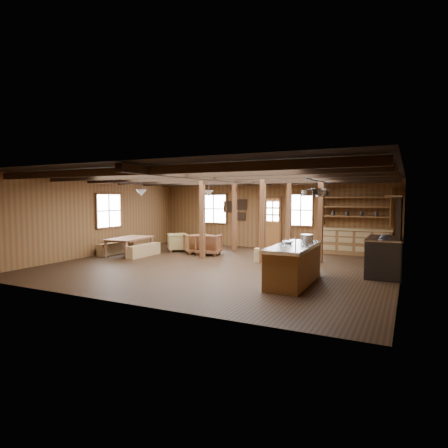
# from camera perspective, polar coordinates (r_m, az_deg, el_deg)

# --- Properties ---
(room) EXTENTS (10.04, 9.04, 2.84)m
(room) POSITION_cam_1_polar(r_m,az_deg,el_deg) (11.38, -0.58, 0.57)
(room) COLOR black
(room) RESTS_ON ground
(ceiling_joists) EXTENTS (9.80, 8.82, 0.18)m
(ceiling_joists) POSITION_cam_1_polar(r_m,az_deg,el_deg) (11.53, -0.18, 6.97)
(ceiling_joists) COLOR black
(ceiling_joists) RESTS_ON ceiling
(timber_posts) EXTENTS (3.95, 2.35, 2.80)m
(timber_posts) POSITION_cam_1_polar(r_m,az_deg,el_deg) (13.07, 5.61, 0.99)
(timber_posts) COLOR #462714
(timber_posts) RESTS_ON floor
(back_door) EXTENTS (1.02, 0.08, 2.15)m
(back_door) POSITION_cam_1_polar(r_m,az_deg,el_deg) (15.50, 6.93, -0.47)
(back_door) COLOR brown
(back_door) RESTS_ON floor
(window_back_left) EXTENTS (1.32, 0.06, 1.32)m
(window_back_left) POSITION_cam_1_polar(r_m,az_deg,el_deg) (16.52, -1.57, 2.33)
(window_back_left) COLOR white
(window_back_left) RESTS_ON wall_back
(window_back_right) EXTENTS (1.02, 0.06, 1.32)m
(window_back_right) POSITION_cam_1_polar(r_m,az_deg,el_deg) (15.09, 11.62, 2.09)
(window_back_right) COLOR white
(window_back_right) RESTS_ON wall_back
(window_left) EXTENTS (0.14, 1.24, 1.32)m
(window_left) POSITION_cam_1_polar(r_m,az_deg,el_deg) (14.68, -17.17, 1.94)
(window_left) COLOR white
(window_left) RESTS_ON wall_back
(notice_boards) EXTENTS (1.08, 0.03, 0.90)m
(notice_boards) POSITION_cam_1_polar(r_m,az_deg,el_deg) (16.03, 1.90, 2.42)
(notice_boards) COLOR silver
(notice_boards) RESTS_ON wall_back
(back_counter) EXTENTS (2.55, 0.60, 2.45)m
(back_counter) POSITION_cam_1_polar(r_m,az_deg,el_deg) (14.50, 19.35, -2.09)
(back_counter) COLOR brown
(back_counter) RESTS_ON floor
(pendant_lamps) EXTENTS (1.86, 2.36, 0.66)m
(pendant_lamps) POSITION_cam_1_polar(r_m,az_deg,el_deg) (13.36, -7.26, 4.70)
(pendant_lamps) COLOR #2B2B2D
(pendant_lamps) RESTS_ON ceiling
(pot_rack) EXTENTS (0.40, 3.00, 0.46)m
(pot_rack) POSITION_cam_1_polar(r_m,az_deg,el_deg) (10.53, 14.07, 4.81)
(pot_rack) COLOR #2B2B2D
(pot_rack) RESTS_ON ceiling
(kitchen_island) EXTENTS (0.91, 2.51, 1.20)m
(kitchen_island) POSITION_cam_1_polar(r_m,az_deg,el_deg) (9.31, 10.61, -5.98)
(kitchen_island) COLOR brown
(kitchen_island) RESTS_ON floor
(step_stool) EXTENTS (0.56, 0.44, 0.44)m
(step_stool) POSITION_cam_1_polar(r_m,az_deg,el_deg) (12.25, 5.75, -4.76)
(step_stool) COLOR brown
(step_stool) RESTS_ON floor
(commercial_range) EXTENTS (0.89, 1.74, 2.15)m
(commercial_range) POSITION_cam_1_polar(r_m,az_deg,el_deg) (10.91, 23.55, -3.72)
(commercial_range) COLOR #2B2B2D
(commercial_range) RESTS_ON floor
(dining_table) EXTENTS (1.21, 1.92, 0.64)m
(dining_table) POSITION_cam_1_polar(r_m,az_deg,el_deg) (14.04, -14.06, -3.33)
(dining_table) COLOR brown
(dining_table) RESTS_ON floor
(bench_wall) EXTENTS (0.29, 1.54, 0.42)m
(bench_wall) POSITION_cam_1_polar(r_m,az_deg,el_deg) (14.54, -16.31, -3.55)
(bench_wall) COLOR brown
(bench_wall) RESTS_ON floor
(bench_aisle) EXTENTS (0.29, 1.56, 0.43)m
(bench_aisle) POSITION_cam_1_polar(r_m,az_deg,el_deg) (13.66, -12.09, -3.95)
(bench_aisle) COLOR brown
(bench_aisle) RESTS_ON floor
(armchair_a) EXTENTS (1.15, 1.15, 0.75)m
(armchair_a) POSITION_cam_1_polar(r_m,az_deg,el_deg) (14.10, -4.30, -2.96)
(armchair_a) COLOR brown
(armchair_a) RESTS_ON floor
(armchair_b) EXTENTS (0.98, 1.00, 0.77)m
(armchair_b) POSITION_cam_1_polar(r_m,az_deg,el_deg) (13.71, -2.30, -3.11)
(armchair_b) COLOR brown
(armchair_b) RESTS_ON floor
(armchair_c) EXTENTS (1.07, 1.07, 0.70)m
(armchair_c) POSITION_cam_1_polar(r_m,az_deg,el_deg) (14.77, -7.01, -2.76)
(armchair_c) COLOR olive
(armchair_c) RESTS_ON floor
(counter_pot) EXTENTS (0.33, 0.33, 0.20)m
(counter_pot) POSITION_cam_1_polar(r_m,az_deg,el_deg) (9.94, 12.54, -2.12)
(counter_pot) COLOR silver
(counter_pot) RESTS_ON kitchen_island
(bowl) EXTENTS (0.34, 0.34, 0.07)m
(bowl) POSITION_cam_1_polar(r_m,az_deg,el_deg) (9.47, 9.73, -2.76)
(bowl) COLOR silver
(bowl) RESTS_ON kitchen_island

